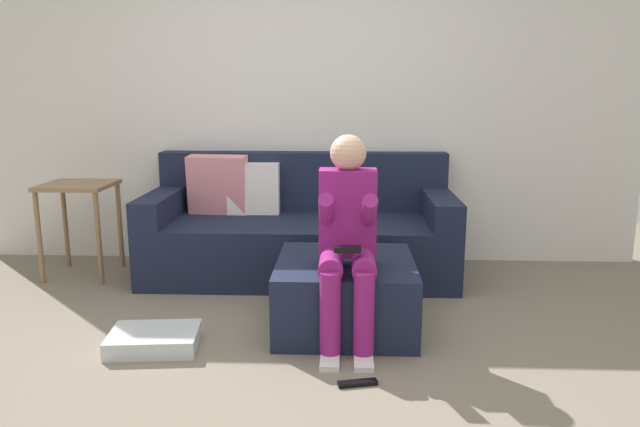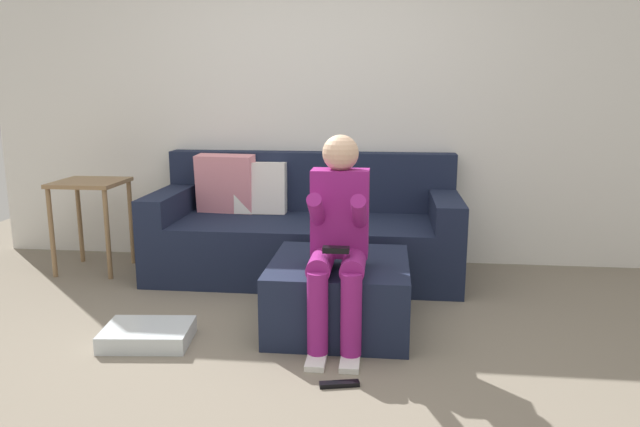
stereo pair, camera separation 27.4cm
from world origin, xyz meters
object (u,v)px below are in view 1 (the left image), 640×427
at_px(storage_bin, 154,340).
at_px(remote_near_ottoman, 358,383).
at_px(couch_sectional, 298,232).
at_px(side_table, 79,201).
at_px(person_seated, 348,233).
at_px(ottoman, 345,293).

distance_m(storage_bin, remote_near_ottoman, 1.17).
height_order(couch_sectional, side_table, couch_sectional).
bearing_deg(couch_sectional, storage_bin, -115.99).
distance_m(storage_bin, side_table, 1.68).
bearing_deg(couch_sectional, person_seated, -73.37).
distance_m(ottoman, person_seated, 0.47).
bearing_deg(side_table, remote_near_ottoman, -38.98).
relative_size(storage_bin, side_table, 0.67).
distance_m(ottoman, side_table, 2.23).
xyz_separation_m(storage_bin, remote_near_ottoman, (1.11, -0.38, -0.04)).
relative_size(couch_sectional, remote_near_ottoman, 11.85).
relative_size(ottoman, remote_near_ottoman, 4.29).
bearing_deg(person_seated, remote_near_ottoman, -84.39).
bearing_deg(remote_near_ottoman, person_seated, 82.37).
bearing_deg(remote_near_ottoman, ottoman, 81.46).
bearing_deg(couch_sectional, remote_near_ottoman, -76.53).
bearing_deg(person_seated, couch_sectional, 106.63).
distance_m(couch_sectional, side_table, 1.65).
bearing_deg(side_table, person_seated, -29.59).
height_order(ottoman, person_seated, person_seated).
relative_size(ottoman, side_table, 1.17).
xyz_separation_m(couch_sectional, remote_near_ottoman, (0.43, -1.78, -0.31)).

